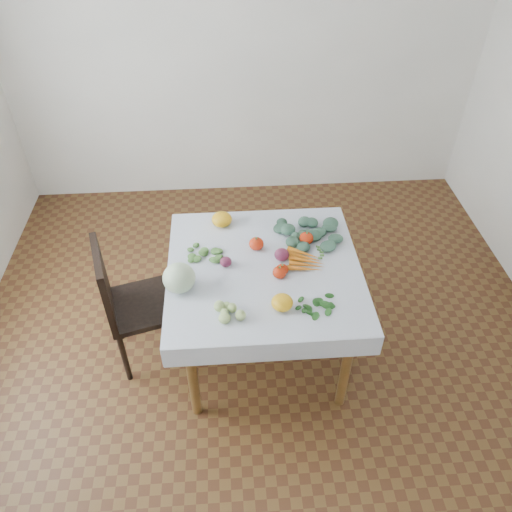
{
  "coord_description": "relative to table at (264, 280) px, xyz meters",
  "views": [
    {
      "loc": [
        -0.2,
        -2.13,
        2.73
      ],
      "look_at": [
        -0.05,
        0.03,
        0.82
      ],
      "focal_mm": 35.0,
      "sensor_mm": 36.0,
      "label": 1
    }
  ],
  "objects": [
    {
      "name": "ground",
      "position": [
        0.0,
        0.0,
        -0.65
      ],
      "size": [
        4.0,
        4.0,
        0.0
      ],
      "primitive_type": "plane",
      "color": "brown"
    },
    {
      "name": "back_wall",
      "position": [
        0.0,
        2.0,
        0.7
      ],
      "size": [
        4.0,
        0.04,
        2.7
      ],
      "primitive_type": "cube",
      "color": "white",
      "rests_on": "ground"
    },
    {
      "name": "table",
      "position": [
        0.0,
        0.0,
        0.0
      ],
      "size": [
        1.0,
        1.0,
        0.75
      ],
      "color": "brown",
      "rests_on": "ground"
    },
    {
      "name": "tablecloth",
      "position": [
        0.0,
        0.0,
        0.1
      ],
      "size": [
        1.12,
        1.12,
        0.01
      ],
      "primitive_type": "cube",
      "color": "silver",
      "rests_on": "table"
    },
    {
      "name": "chair",
      "position": [
        -0.84,
        0.02,
        -0.13
      ],
      "size": [
        0.51,
        0.51,
        0.92
      ],
      "color": "black",
      "rests_on": "ground"
    },
    {
      "name": "cabbage",
      "position": [
        -0.48,
        -0.14,
        0.18
      ],
      "size": [
        0.22,
        0.22,
        0.16
      ],
      "primitive_type": "ellipsoid",
      "rotation": [
        0.0,
        0.0,
        0.24
      ],
      "color": "beige",
      "rests_on": "tablecloth"
    },
    {
      "name": "tomato_a",
      "position": [
        -0.03,
        0.17,
        0.14
      ],
      "size": [
        0.1,
        0.1,
        0.08
      ],
      "primitive_type": "ellipsoid",
      "rotation": [
        0.0,
        0.0,
        0.07
      ],
      "color": "red",
      "rests_on": "tablecloth"
    },
    {
      "name": "tomato_b",
      "position": [
        0.28,
        0.2,
        0.14
      ],
      "size": [
        0.1,
        0.1,
        0.08
      ],
      "primitive_type": "ellipsoid",
      "rotation": [
        0.0,
        0.0,
        -0.13
      ],
      "color": "red",
      "rests_on": "tablecloth"
    },
    {
      "name": "tomato_c",
      "position": [
        0.08,
        -0.08,
        0.14
      ],
      "size": [
        0.1,
        0.1,
        0.07
      ],
      "primitive_type": "ellipsoid",
      "rotation": [
        0.0,
        0.0,
        0.28
      ],
      "color": "red",
      "rests_on": "tablecloth"
    },
    {
      "name": "tomato_d",
      "position": [
        0.1,
        -0.06,
        0.13
      ],
      "size": [
        0.08,
        0.08,
        0.06
      ],
      "primitive_type": "ellipsoid",
      "rotation": [
        0.0,
        0.0,
        -0.13
      ],
      "color": "red",
      "rests_on": "tablecloth"
    },
    {
      "name": "heirloom_back",
      "position": [
        -0.24,
        0.42,
        0.15
      ],
      "size": [
        0.17,
        0.17,
        0.09
      ],
      "primitive_type": "ellipsoid",
      "rotation": [
        0.0,
        0.0,
        -0.39
      ],
      "color": "yellow",
      "rests_on": "tablecloth"
    },
    {
      "name": "heirloom_front",
      "position": [
        0.07,
        -0.32,
        0.14
      ],
      "size": [
        0.13,
        0.13,
        0.08
      ],
      "primitive_type": "ellipsoid",
      "rotation": [
        0.0,
        0.0,
        0.11
      ],
      "color": "yellow",
      "rests_on": "tablecloth"
    },
    {
      "name": "onion_a",
      "position": [
        -0.22,
        0.03,
        0.13
      ],
      "size": [
        0.09,
        0.09,
        0.06
      ],
      "primitive_type": "ellipsoid",
      "rotation": [
        0.0,
        0.0,
        -0.38
      ],
      "color": "#59193E",
      "rests_on": "tablecloth"
    },
    {
      "name": "onion_b",
      "position": [
        0.11,
        0.06,
        0.14
      ],
      "size": [
        0.1,
        0.1,
        0.07
      ],
      "primitive_type": "ellipsoid",
      "rotation": [
        0.0,
        0.0,
        0.15
      ],
      "color": "#59193E",
      "rests_on": "tablecloth"
    },
    {
      "name": "tomatillo_cluster",
      "position": [
        -0.21,
        -0.34,
        0.13
      ],
      "size": [
        0.15,
        0.13,
        0.05
      ],
      "color": "#A8C270",
      "rests_on": "tablecloth"
    },
    {
      "name": "carrot_bunch",
      "position": [
        0.24,
        0.02,
        0.12
      ],
      "size": [
        0.21,
        0.24,
        0.03
      ],
      "color": "orange",
      "rests_on": "tablecloth"
    },
    {
      "name": "kale_bunch",
      "position": [
        0.3,
        0.24,
        0.13
      ],
      "size": [
        0.37,
        0.34,
        0.05
      ],
      "color": "#395E48",
      "rests_on": "tablecloth"
    },
    {
      "name": "basil_bunch",
      "position": [
        0.24,
        -0.34,
        0.11
      ],
      "size": [
        0.23,
        0.19,
        0.01
      ],
      "color": "#1A5119",
      "rests_on": "tablecloth"
    },
    {
      "name": "dill_bunch",
      "position": [
        -0.34,
        0.15,
        0.11
      ],
      "size": [
        0.19,
        0.19,
        0.02
      ],
      "color": "#57833C",
      "rests_on": "tablecloth"
    }
  ]
}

